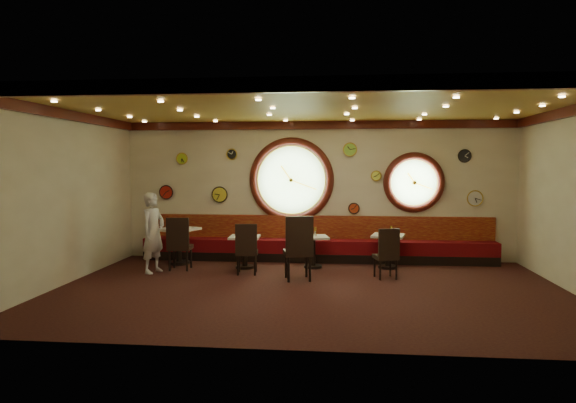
{
  "coord_description": "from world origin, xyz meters",
  "views": [
    {
      "loc": [
        0.53,
        -8.9,
        2.18
      ],
      "look_at": [
        -0.46,
        0.8,
        1.5
      ],
      "focal_mm": 32.0,
      "sensor_mm": 36.0,
      "label": 1
    }
  ],
  "objects_px": {
    "table_a": "(179,241)",
    "condiment_d_pepper": "(389,233)",
    "condiment_d_salt": "(383,232)",
    "chair_d": "(387,250)",
    "table_d": "(388,247)",
    "chair_c": "(299,244)",
    "condiment_b_salt": "(241,233)",
    "condiment_c_salt": "(309,233)",
    "table_b": "(245,248)",
    "condiment_a_pepper": "(177,226)",
    "condiment_d_bottle": "(391,230)",
    "table_c": "(313,248)",
    "condiment_a_bottle": "(183,224)",
    "condiment_c_bottle": "(315,231)",
    "condiment_b_pepper": "(247,234)",
    "chair_b": "(247,245)",
    "condiment_c_pepper": "(315,234)",
    "waiter": "(153,233)",
    "condiment_a_salt": "(176,226)",
    "chair_a": "(179,240)",
    "condiment_b_bottle": "(250,231)"
  },
  "relations": [
    {
      "from": "table_a",
      "to": "condiment_d_pepper",
      "type": "height_order",
      "value": "condiment_d_pepper"
    },
    {
      "from": "condiment_d_salt",
      "to": "chair_d",
      "type": "bearing_deg",
      "value": -90.42
    },
    {
      "from": "table_d",
      "to": "chair_c",
      "type": "bearing_deg",
      "value": -142.05
    },
    {
      "from": "condiment_b_salt",
      "to": "condiment_c_salt",
      "type": "height_order",
      "value": "same"
    },
    {
      "from": "table_b",
      "to": "chair_c",
      "type": "distance_m",
      "value": 1.68
    },
    {
      "from": "condiment_a_pepper",
      "to": "condiment_d_bottle",
      "type": "xyz_separation_m",
      "value": [
        4.66,
        0.1,
        -0.05
      ]
    },
    {
      "from": "table_c",
      "to": "condiment_a_bottle",
      "type": "xyz_separation_m",
      "value": [
        -2.92,
        0.23,
        0.45
      ]
    },
    {
      "from": "table_c",
      "to": "condiment_c_bottle",
      "type": "bearing_deg",
      "value": 59.76
    },
    {
      "from": "table_b",
      "to": "condiment_b_pepper",
      "type": "height_order",
      "value": "condiment_b_pepper"
    },
    {
      "from": "condiment_a_bottle",
      "to": "table_d",
      "type": "bearing_deg",
      "value": -1.47
    },
    {
      "from": "condiment_c_salt",
      "to": "condiment_b_salt",
      "type": "bearing_deg",
      "value": -173.46
    },
    {
      "from": "table_d",
      "to": "condiment_a_bottle",
      "type": "distance_m",
      "value": 4.53
    },
    {
      "from": "chair_c",
      "to": "condiment_b_salt",
      "type": "height_order",
      "value": "chair_c"
    },
    {
      "from": "table_b",
      "to": "condiment_d_salt",
      "type": "distance_m",
      "value": 2.97
    },
    {
      "from": "chair_b",
      "to": "condiment_b_salt",
      "type": "relative_size",
      "value": 7.34
    },
    {
      "from": "chair_b",
      "to": "condiment_c_salt",
      "type": "distance_m",
      "value": 1.5
    },
    {
      "from": "table_c",
      "to": "condiment_c_bottle",
      "type": "xyz_separation_m",
      "value": [
        0.05,
        0.08,
        0.34
      ]
    },
    {
      "from": "condiment_b_salt",
      "to": "condiment_b_pepper",
      "type": "bearing_deg",
      "value": -41.25
    },
    {
      "from": "table_b",
      "to": "condiment_d_bottle",
      "type": "relative_size",
      "value": 3.85
    },
    {
      "from": "table_d",
      "to": "chair_b",
      "type": "height_order",
      "value": "chair_b"
    },
    {
      "from": "table_b",
      "to": "table_d",
      "type": "bearing_deg",
      "value": 5.73
    },
    {
      "from": "condiment_d_salt",
      "to": "condiment_a_bottle",
      "type": "xyz_separation_m",
      "value": [
        -4.4,
        0.06,
        0.12
      ]
    },
    {
      "from": "condiment_d_pepper",
      "to": "condiment_d_bottle",
      "type": "distance_m",
      "value": 0.14
    },
    {
      "from": "chair_c",
      "to": "condiment_c_pepper",
      "type": "height_order",
      "value": "chair_c"
    },
    {
      "from": "condiment_a_pepper",
      "to": "waiter",
      "type": "xyz_separation_m",
      "value": [
        -0.21,
        -0.87,
        -0.04
      ]
    },
    {
      "from": "table_a",
      "to": "condiment_b_salt",
      "type": "distance_m",
      "value": 1.48
    },
    {
      "from": "condiment_c_bottle",
      "to": "chair_b",
      "type": "bearing_deg",
      "value": -145.54
    },
    {
      "from": "chair_b",
      "to": "condiment_b_salt",
      "type": "height_order",
      "value": "chair_b"
    },
    {
      "from": "table_a",
      "to": "table_c",
      "type": "relative_size",
      "value": 1.29
    },
    {
      "from": "condiment_d_salt",
      "to": "condiment_a_salt",
      "type": "bearing_deg",
      "value": 179.96
    },
    {
      "from": "chair_b",
      "to": "chair_d",
      "type": "height_order",
      "value": "chair_b"
    },
    {
      "from": "condiment_b_salt",
      "to": "chair_d",
      "type": "bearing_deg",
      "value": -16.09
    },
    {
      "from": "condiment_b_salt",
      "to": "condiment_c_bottle",
      "type": "bearing_deg",
      "value": 6.26
    },
    {
      "from": "condiment_a_bottle",
      "to": "chair_a",
      "type": "bearing_deg",
      "value": -78.8
    },
    {
      "from": "condiment_b_pepper",
      "to": "condiment_d_bottle",
      "type": "relative_size",
      "value": 0.51
    },
    {
      "from": "condiment_a_pepper",
      "to": "chair_b",
      "type": "bearing_deg",
      "value": -27.48
    },
    {
      "from": "table_c",
      "to": "condiment_a_pepper",
      "type": "bearing_deg",
      "value": 178.91
    },
    {
      "from": "table_c",
      "to": "table_d",
      "type": "xyz_separation_m",
      "value": [
        1.59,
        0.11,
        0.02
      ]
    },
    {
      "from": "condiment_c_pepper",
      "to": "condiment_a_bottle",
      "type": "xyz_separation_m",
      "value": [
        -2.96,
        0.24,
        0.15
      ]
    },
    {
      "from": "chair_c",
      "to": "condiment_c_bottle",
      "type": "height_order",
      "value": "chair_c"
    },
    {
      "from": "condiment_c_salt",
      "to": "chair_c",
      "type": "bearing_deg",
      "value": -94.57
    },
    {
      "from": "chair_d",
      "to": "condiment_c_pepper",
      "type": "xyz_separation_m",
      "value": [
        -1.43,
        0.96,
        0.17
      ]
    },
    {
      "from": "table_b",
      "to": "table_d",
      "type": "height_order",
      "value": "table_d"
    },
    {
      "from": "table_d",
      "to": "condiment_b_pepper",
      "type": "relative_size",
      "value": 8.57
    },
    {
      "from": "table_d",
      "to": "condiment_d_pepper",
      "type": "xyz_separation_m",
      "value": [
        0.01,
        -0.08,
        0.31
      ]
    },
    {
      "from": "chair_b",
      "to": "condiment_d_pepper",
      "type": "bearing_deg",
      "value": 10.6
    },
    {
      "from": "condiment_d_bottle",
      "to": "condiment_d_salt",
      "type": "bearing_deg",
      "value": 176.85
    },
    {
      "from": "waiter",
      "to": "condiment_c_bottle",
      "type": "bearing_deg",
      "value": -55.35
    },
    {
      "from": "table_b",
      "to": "chair_d",
      "type": "height_order",
      "value": "chair_d"
    },
    {
      "from": "condiment_d_pepper",
      "to": "condiment_b_bottle",
      "type": "relative_size",
      "value": 0.49
    }
  ]
}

